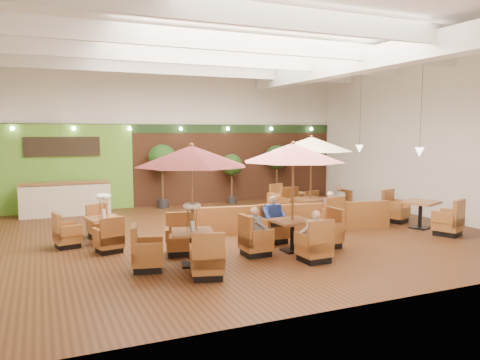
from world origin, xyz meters
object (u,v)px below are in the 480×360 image
service_counter (66,199)px  diner_2 (256,226)px  table_5 (293,203)px  diner_3 (329,206)px  topiary_0 (162,161)px  topiary_2 (277,159)px  table_4 (420,215)px  diner_0 (314,230)px  diner_1 (274,215)px  diner_4 (338,199)px  booth_divider (295,218)px  table_1 (293,177)px  topiary_1 (232,167)px  table_3 (95,228)px  table_0 (189,179)px  table_2 (311,164)px

service_counter → diner_2: 8.43m
table_5 → diner_3: 3.09m
topiary_0 → topiary_2: 4.95m
table_4 → diner_0: size_ratio=4.15×
topiary_0 → diner_3: topiary_0 is taller
table_4 → diner_1: diner_1 is taller
topiary_2 → diner_4: size_ratio=3.18×
booth_divider → topiary_0: 6.49m
table_1 → diner_1: table_1 is taller
booth_divider → topiary_1: topiary_1 is taller
service_counter → diner_0: bearing=-60.2°
table_1 → table_5: size_ratio=1.04×
table_3 → diner_2: 4.28m
table_0 → topiary_1: size_ratio=1.36×
topiary_2 → diner_3: (-1.36, -5.92, -1.03)m
table_3 → diner_3: table_3 is taller
table_5 → diner_0: (-2.75, -5.79, 0.37)m
topiary_0 → diner_1: bearing=-78.7°
booth_divider → topiary_0: (-2.51, 5.81, 1.41)m
table_4 → topiary_0: (-6.27, 6.84, 1.42)m
table_0 → diner_2: table_0 is taller
diner_0 → diner_1: 1.99m
topiary_0 → topiary_1: topiary_0 is taller
service_counter → diner_0: size_ratio=4.13×
table_4 → diner_2: (-5.94, -0.85, 0.32)m
diner_0 → diner_4: (3.29, 3.80, 0.01)m
topiary_2 → diner_3: bearing=-103.0°
topiary_2 → diner_1: (-3.62, -6.69, -1.01)m
table_4 → diner_3: (-2.69, 0.92, 0.33)m
table_0 → topiary_2: size_ratio=1.17×
diner_2 → table_5: bearing=134.8°
table_2 → table_5: (0.49, 1.99, -1.55)m
table_2 → diner_2: 4.45m
diner_3 → diner_4: (1.04, 1.04, 0.01)m
table_5 → topiary_0: size_ratio=1.07×
table_1 → diner_4: 4.46m
table_4 → diner_3: 2.86m
service_counter → topiary_1: (6.40, 0.20, 0.93)m
booth_divider → table_4: bearing=-5.0°
topiary_1 → diner_0: topiary_1 is taller
table_3 → diner_1: bearing=-32.6°
table_4 → topiary_0: size_ratio=1.23×
topiary_2 → diner_4: 5.00m
table_5 → topiary_1: (-1.21, 2.89, 1.15)m
service_counter → booth_divider: size_ratio=0.50×
table_1 → table_3: size_ratio=1.08×
topiary_0 → diner_4: topiary_0 is taller
table_5 → topiary_1: bearing=98.9°
table_2 → diner_3: (0.00, -1.04, -1.18)m
table_2 → diner_1: (-2.25, -1.81, -1.16)m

